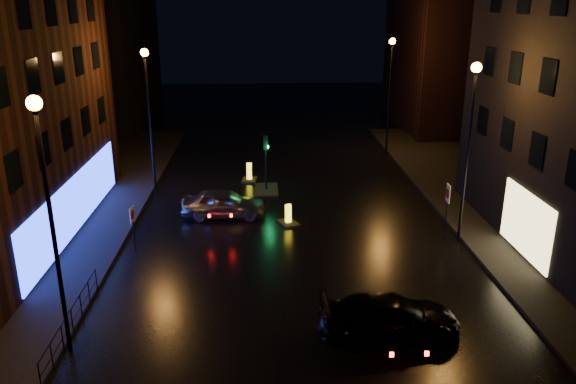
# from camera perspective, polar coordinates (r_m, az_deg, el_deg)

# --- Properties ---
(ground) EXTENTS (120.00, 120.00, 0.00)m
(ground) POSITION_cam_1_polar(r_m,az_deg,el_deg) (21.07, 1.61, -12.18)
(ground) COLOR black
(ground) RESTS_ON ground
(pavement_left) EXTENTS (12.00, 44.00, 0.15)m
(pavement_left) POSITION_cam_1_polar(r_m,az_deg,el_deg) (30.81, -26.67, -3.73)
(pavement_left) COLOR black
(pavement_left) RESTS_ON ground
(pavement_right) EXTENTS (12.00, 44.00, 0.15)m
(pavement_right) POSITION_cam_1_polar(r_m,az_deg,el_deg) (32.11, 26.21, -2.78)
(pavement_right) COLOR black
(pavement_right) RESTS_ON ground
(building_far_left) EXTENTS (8.00, 16.00, 14.00)m
(building_far_left) POSITION_cam_1_polar(r_m,az_deg,el_deg) (55.08, -18.68, 13.94)
(building_far_left) COLOR black
(building_far_left) RESTS_ON ground
(building_far_right) EXTENTS (8.00, 14.00, 12.00)m
(building_far_right) POSITION_cam_1_polar(r_m,az_deg,el_deg) (52.85, 15.76, 12.95)
(building_far_right) COLOR black
(building_far_right) RESTS_ON ground
(street_lamp_lnear) EXTENTS (0.44, 0.44, 8.37)m
(street_lamp_lnear) POSITION_cam_1_polar(r_m,az_deg,el_deg) (18.00, -23.28, 0.14)
(street_lamp_lnear) COLOR black
(street_lamp_lnear) RESTS_ON ground
(street_lamp_lfar) EXTENTS (0.44, 0.44, 8.37)m
(street_lamp_lfar) POSITION_cam_1_polar(r_m,az_deg,el_deg) (33.04, -14.02, 9.11)
(street_lamp_lfar) COLOR black
(street_lamp_lfar) RESTS_ON ground
(street_lamp_rnear) EXTENTS (0.44, 0.44, 8.37)m
(street_lamp_rnear) POSITION_cam_1_polar(r_m,az_deg,el_deg) (26.26, 18.02, 6.31)
(street_lamp_rnear) COLOR black
(street_lamp_rnear) RESTS_ON ground
(street_lamp_rfar) EXTENTS (0.44, 0.44, 8.37)m
(street_lamp_rfar) POSITION_cam_1_polar(r_m,az_deg,el_deg) (41.39, 10.34, 11.24)
(street_lamp_rfar) COLOR black
(street_lamp_rfar) RESTS_ON ground
(traffic_signal) EXTENTS (1.40, 2.40, 3.45)m
(traffic_signal) POSITION_cam_1_polar(r_m,az_deg,el_deg) (33.63, -2.23, 0.93)
(traffic_signal) COLOR black
(traffic_signal) RESTS_ON ground
(guard_railing) EXTENTS (0.05, 6.04, 1.00)m
(guard_railing) POSITION_cam_1_polar(r_m,az_deg,el_deg) (20.84, -21.15, -11.62)
(guard_railing) COLOR black
(guard_railing) RESTS_ON ground
(silver_hatchback) EXTENTS (4.43, 1.93, 1.49)m
(silver_hatchback) POSITION_cam_1_polar(r_m,az_deg,el_deg) (29.73, -6.55, -1.14)
(silver_hatchback) COLOR #94959B
(silver_hatchback) RESTS_ON ground
(dark_sedan) EXTENTS (4.84, 2.04, 1.40)m
(dark_sedan) POSITION_cam_1_polar(r_m,az_deg,el_deg) (19.82, 10.28, -12.34)
(dark_sedan) COLOR black
(dark_sedan) RESTS_ON ground
(bollard_near) EXTENTS (1.23, 1.42, 1.05)m
(bollard_near) POSITION_cam_1_polar(r_m,az_deg,el_deg) (28.75, 0.02, -2.82)
(bollard_near) COLOR black
(bollard_near) RESTS_ON ground
(bollard_far) EXTENTS (1.03, 1.42, 1.16)m
(bollard_far) POSITION_cam_1_polar(r_m,az_deg,el_deg) (35.68, -3.94, 1.55)
(bollard_far) COLOR black
(bollard_far) RESTS_ON ground
(road_sign_left) EXTENTS (0.12, 0.52, 2.16)m
(road_sign_left) POSITION_cam_1_polar(r_m,az_deg,el_deg) (26.05, -15.52, -2.62)
(road_sign_left) COLOR black
(road_sign_left) RESTS_ON ground
(road_sign_right) EXTENTS (0.12, 0.62, 2.57)m
(road_sign_right) POSITION_cam_1_polar(r_m,az_deg,el_deg) (27.86, 15.92, -0.58)
(road_sign_right) COLOR black
(road_sign_right) RESTS_ON ground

